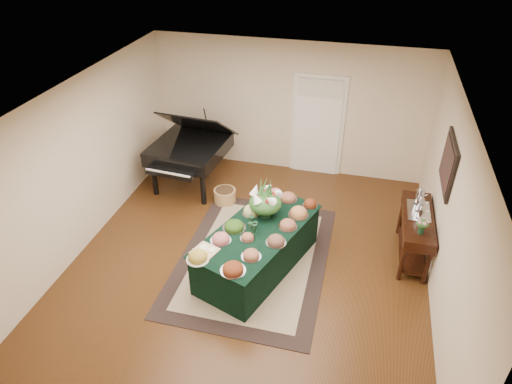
% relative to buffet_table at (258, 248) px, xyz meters
% --- Properties ---
extents(ground, '(6.00, 6.00, 0.00)m').
position_rel_buffet_table_xyz_m(ground, '(-0.17, 0.23, -0.38)').
color(ground, black).
rests_on(ground, ground).
extents(area_rug, '(2.30, 3.23, 0.01)m').
position_rel_buffet_table_xyz_m(area_rug, '(-0.11, 0.18, -0.37)').
color(area_rug, black).
rests_on(area_rug, ground).
extents(kitchen_doorway, '(1.05, 0.07, 2.10)m').
position_rel_buffet_table_xyz_m(kitchen_doorway, '(0.43, 3.20, 0.65)').
color(kitchen_doorway, white).
rests_on(kitchen_doorway, ground).
extents(buffet_table, '(1.70, 2.40, 0.74)m').
position_rel_buffet_table_xyz_m(buffet_table, '(0.00, 0.00, 0.00)').
color(buffet_table, black).
rests_on(buffet_table, ground).
extents(food_platters, '(1.58, 2.24, 0.14)m').
position_rel_buffet_table_xyz_m(food_platters, '(-0.00, 0.04, 0.42)').
color(food_platters, '#BABAC3').
rests_on(food_platters, buffet_table).
extents(cutting_board, '(0.41, 0.41, 0.10)m').
position_rel_buffet_table_xyz_m(cutting_board, '(-0.59, -0.66, 0.40)').
color(cutting_board, tan).
rests_on(cutting_board, buffet_table).
extents(green_goblets, '(0.17, 0.24, 0.18)m').
position_rel_buffet_table_xyz_m(green_goblets, '(-0.06, -0.06, 0.46)').
color(green_goblets, black).
rests_on(green_goblets, buffet_table).
extents(floral_centerpiece, '(0.52, 0.52, 0.52)m').
position_rel_buffet_table_xyz_m(floral_centerpiece, '(0.02, 0.36, 0.68)').
color(floral_centerpiece, black).
rests_on(floral_centerpiece, buffet_table).
extents(grand_piano, '(1.54, 1.69, 1.65)m').
position_rel_buffet_table_xyz_m(grand_piano, '(-1.88, 2.05, 0.44)').
color(grand_piano, black).
rests_on(grand_piano, ground).
extents(wicker_basket, '(0.42, 0.42, 0.26)m').
position_rel_buffet_table_xyz_m(wicker_basket, '(-1.05, 1.62, -0.24)').
color(wicker_basket, '#A37542').
rests_on(wicker_basket, ground).
extents(mahogany_sideboard, '(0.45, 1.40, 0.81)m').
position_rel_buffet_table_xyz_m(mahogany_sideboard, '(2.33, 0.85, 0.25)').
color(mahogany_sideboard, black).
rests_on(mahogany_sideboard, ground).
extents(tea_service, '(0.34, 0.58, 0.30)m').
position_rel_buffet_table_xyz_m(tea_service, '(2.33, 1.01, 0.55)').
color(tea_service, '#BABAC3').
rests_on(tea_service, mahogany_sideboard).
extents(pink_bouquet, '(0.20, 0.20, 0.25)m').
position_rel_buffet_table_xyz_m(pink_bouquet, '(2.33, 0.41, 0.60)').
color(pink_bouquet, black).
rests_on(pink_bouquet, mahogany_sideboard).
extents(wall_painting, '(0.05, 0.95, 0.75)m').
position_rel_buffet_table_xyz_m(wall_painting, '(2.55, 0.85, 1.37)').
color(wall_painting, black).
rests_on(wall_painting, ground).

